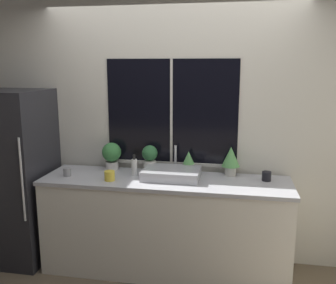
# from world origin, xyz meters

# --- Properties ---
(wall_back) EXTENTS (8.00, 0.09, 2.70)m
(wall_back) POSITION_xyz_m (0.00, 0.67, 1.35)
(wall_back) COLOR beige
(wall_back) RESTS_ON ground_plane
(wall_left) EXTENTS (0.06, 7.00, 2.70)m
(wall_left) POSITION_xyz_m (-2.16, 1.50, 1.35)
(wall_left) COLOR beige
(wall_left) RESTS_ON ground_plane
(counter) EXTENTS (2.30, 0.62, 0.91)m
(counter) POSITION_xyz_m (0.00, 0.30, 0.46)
(counter) COLOR silver
(counter) RESTS_ON ground_plane
(refrigerator) EXTENTS (0.69, 0.73, 1.71)m
(refrigerator) POSITION_xyz_m (-1.54, 0.31, 0.85)
(refrigerator) COLOR #232328
(refrigerator) RESTS_ON ground_plane
(sink) EXTENTS (0.52, 0.42, 0.27)m
(sink) POSITION_xyz_m (0.06, 0.34, 0.96)
(sink) COLOR #ADADB2
(sink) RESTS_ON counter
(potted_plant_far_left) EXTENTS (0.19, 0.19, 0.27)m
(potted_plant_far_left) POSITION_xyz_m (-0.59, 0.53, 1.07)
(potted_plant_far_left) COLOR silver
(potted_plant_far_left) RESTS_ON counter
(potted_plant_center_left) EXTENTS (0.15, 0.15, 0.26)m
(potted_plant_center_left) POSITION_xyz_m (-0.20, 0.53, 1.06)
(potted_plant_center_left) COLOR silver
(potted_plant_center_left) RESTS_ON counter
(potted_plant_center_right) EXTENTS (0.11, 0.11, 0.22)m
(potted_plant_center_right) POSITION_xyz_m (0.19, 0.53, 1.03)
(potted_plant_center_right) COLOR silver
(potted_plant_center_right) RESTS_ON counter
(potted_plant_far_right) EXTENTS (0.17, 0.17, 0.28)m
(potted_plant_far_right) POSITION_xyz_m (0.59, 0.53, 1.07)
(potted_plant_far_right) COLOR silver
(potted_plant_far_right) RESTS_ON counter
(soap_bottle) EXTENTS (0.05, 0.05, 0.20)m
(soap_bottle) POSITION_xyz_m (-0.31, 0.36, 1.00)
(soap_bottle) COLOR white
(soap_bottle) RESTS_ON counter
(mug_black) EXTENTS (0.08, 0.08, 0.09)m
(mug_black) POSITION_xyz_m (0.92, 0.42, 0.95)
(mug_black) COLOR black
(mug_black) RESTS_ON counter
(mug_grey) EXTENTS (0.07, 0.07, 0.08)m
(mug_grey) POSITION_xyz_m (-0.93, 0.23, 0.95)
(mug_grey) COLOR gray
(mug_grey) RESTS_ON counter
(mug_yellow) EXTENTS (0.09, 0.09, 0.09)m
(mug_yellow) POSITION_xyz_m (-0.49, 0.16, 0.96)
(mug_yellow) COLOR gold
(mug_yellow) RESTS_ON counter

